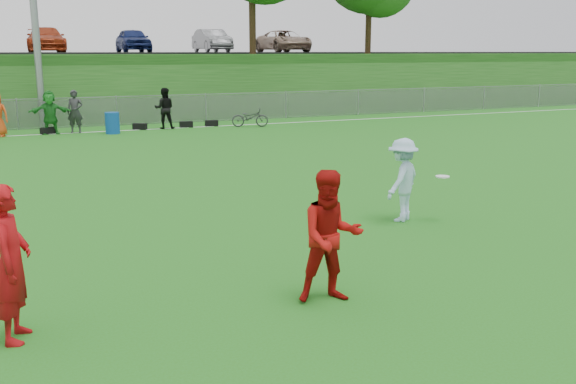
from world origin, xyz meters
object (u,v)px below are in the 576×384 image
player_red_center (331,237)px  player_blue (402,180)px  recycling_bin (112,123)px  bicycle (250,117)px  frisbee (443,177)px  player_red_left (11,263)px

player_red_center → player_blue: 4.36m
recycling_bin → bicycle: 5.75m
frisbee → bicycle: (2.01, 16.07, -0.46)m
player_red_left → player_blue: (6.87, 2.68, -0.10)m
player_red_center → bicycle: 19.67m
player_red_left → player_red_center: size_ratio=1.04×
player_red_left → player_blue: size_ratio=1.13×
frisbee → bicycle: frisbee is taller
player_blue → recycling_bin: (-3.06, 15.73, -0.38)m
frisbee → recycling_bin: size_ratio=0.32×
frisbee → player_red_center: bearing=-144.1°
bicycle → frisbee: bearing=-166.5°
frisbee → player_blue: bearing=152.8°
player_red_left → bicycle: (9.55, 18.41, -0.49)m
player_red_left → bicycle: 20.74m
player_blue → frisbee: player_blue is taller
player_blue → player_red_center: bearing=11.3°
player_blue → recycling_bin: bearing=-112.4°
player_red_left → recycling_bin: 18.81m
player_red_left → player_red_center: (3.77, -0.39, -0.03)m
player_red_left → player_blue: bearing=-55.7°
recycling_bin → bicycle: bearing=0.0°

